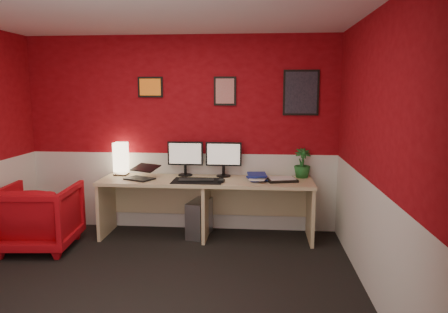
{
  "coord_description": "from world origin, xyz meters",
  "views": [
    {
      "loc": [
        1.02,
        -3.61,
        1.8
      ],
      "look_at": [
        0.6,
        1.21,
        1.05
      ],
      "focal_mm": 33.87,
      "sensor_mm": 36.0,
      "label": 1
    }
  ],
  "objects_px": {
    "potted_plant": "(302,163)",
    "armchair": "(39,217)",
    "zen_tray": "(281,180)",
    "shoji_lamp": "(121,160)",
    "pc_tower": "(199,218)",
    "monitor_left": "(185,153)",
    "monitor_right": "(224,154)",
    "desk": "(206,208)",
    "laptop": "(139,171)"
  },
  "relations": [
    {
      "from": "desk",
      "to": "monitor_left",
      "type": "height_order",
      "value": "monitor_left"
    },
    {
      "from": "laptop",
      "to": "pc_tower",
      "type": "xyz_separation_m",
      "value": [
        0.72,
        0.11,
        -0.61
      ]
    },
    {
      "from": "shoji_lamp",
      "to": "armchair",
      "type": "xyz_separation_m",
      "value": [
        -0.73,
        -0.74,
        -0.55
      ]
    },
    {
      "from": "monitor_right",
      "to": "shoji_lamp",
      "type": "bearing_deg",
      "value": -179.67
    },
    {
      "from": "laptop",
      "to": "monitor_right",
      "type": "bearing_deg",
      "value": 41.35
    },
    {
      "from": "desk",
      "to": "zen_tray",
      "type": "bearing_deg",
      "value": -0.56
    },
    {
      "from": "monitor_right",
      "to": "potted_plant",
      "type": "height_order",
      "value": "monitor_right"
    },
    {
      "from": "potted_plant",
      "to": "monitor_left",
      "type": "bearing_deg",
      "value": -179.82
    },
    {
      "from": "potted_plant",
      "to": "armchair",
      "type": "xyz_separation_m",
      "value": [
        -3.04,
        -0.77,
        -0.54
      ]
    },
    {
      "from": "laptop",
      "to": "monitor_right",
      "type": "distance_m",
      "value": 1.06
    },
    {
      "from": "shoji_lamp",
      "to": "pc_tower",
      "type": "bearing_deg",
      "value": -8.49
    },
    {
      "from": "laptop",
      "to": "pc_tower",
      "type": "relative_size",
      "value": 0.73
    },
    {
      "from": "shoji_lamp",
      "to": "monitor_right",
      "type": "height_order",
      "value": "monitor_right"
    },
    {
      "from": "desk",
      "to": "laptop",
      "type": "relative_size",
      "value": 7.88
    },
    {
      "from": "desk",
      "to": "monitor_left",
      "type": "relative_size",
      "value": 4.48
    },
    {
      "from": "laptop",
      "to": "monitor_left",
      "type": "distance_m",
      "value": 0.62
    },
    {
      "from": "zen_tray",
      "to": "pc_tower",
      "type": "relative_size",
      "value": 0.78
    },
    {
      "from": "desk",
      "to": "monitor_left",
      "type": "xyz_separation_m",
      "value": [
        -0.3,
        0.22,
        0.66
      ]
    },
    {
      "from": "shoji_lamp",
      "to": "monitor_left",
      "type": "bearing_deg",
      "value": 1.55
    },
    {
      "from": "zen_tray",
      "to": "armchair",
      "type": "bearing_deg",
      "value": -169.17
    },
    {
      "from": "potted_plant",
      "to": "monitor_right",
      "type": "bearing_deg",
      "value": -178.85
    },
    {
      "from": "zen_tray",
      "to": "shoji_lamp",
      "type": "bearing_deg",
      "value": 174.15
    },
    {
      "from": "desk",
      "to": "potted_plant",
      "type": "relative_size",
      "value": 7.13
    },
    {
      "from": "zen_tray",
      "to": "armchair",
      "type": "height_order",
      "value": "zen_tray"
    },
    {
      "from": "monitor_left",
      "to": "monitor_right",
      "type": "relative_size",
      "value": 1.0
    },
    {
      "from": "desk",
      "to": "potted_plant",
      "type": "bearing_deg",
      "value": 10.93
    },
    {
      "from": "zen_tray",
      "to": "pc_tower",
      "type": "height_order",
      "value": "zen_tray"
    },
    {
      "from": "shoji_lamp",
      "to": "pc_tower",
      "type": "distance_m",
      "value": 1.26
    },
    {
      "from": "zen_tray",
      "to": "armchair",
      "type": "relative_size",
      "value": 0.42
    },
    {
      "from": "monitor_left",
      "to": "pc_tower",
      "type": "bearing_deg",
      "value": -41.21
    },
    {
      "from": "monitor_right",
      "to": "pc_tower",
      "type": "relative_size",
      "value": 1.29
    },
    {
      "from": "monitor_left",
      "to": "potted_plant",
      "type": "xyz_separation_m",
      "value": [
        1.48,
        0.0,
        -0.11
      ]
    },
    {
      "from": "desk",
      "to": "shoji_lamp",
      "type": "height_order",
      "value": "shoji_lamp"
    },
    {
      "from": "shoji_lamp",
      "to": "pc_tower",
      "type": "height_order",
      "value": "shoji_lamp"
    },
    {
      "from": "potted_plant",
      "to": "desk",
      "type": "bearing_deg",
      "value": -169.07
    },
    {
      "from": "monitor_left",
      "to": "monitor_right",
      "type": "bearing_deg",
      "value": -1.74
    },
    {
      "from": "shoji_lamp",
      "to": "potted_plant",
      "type": "xyz_separation_m",
      "value": [
        2.31,
        0.03,
        -0.02
      ]
    },
    {
      "from": "laptop",
      "to": "zen_tray",
      "type": "xyz_separation_m",
      "value": [
        1.73,
        0.05,
        -0.09
      ]
    },
    {
      "from": "monitor_left",
      "to": "armchair",
      "type": "height_order",
      "value": "monitor_left"
    },
    {
      "from": "shoji_lamp",
      "to": "armchair",
      "type": "height_order",
      "value": "shoji_lamp"
    },
    {
      "from": "monitor_left",
      "to": "armchair",
      "type": "bearing_deg",
      "value": -154.02
    },
    {
      "from": "zen_tray",
      "to": "potted_plant",
      "type": "bearing_deg",
      "value": 41.79
    },
    {
      "from": "laptop",
      "to": "potted_plant",
      "type": "height_order",
      "value": "potted_plant"
    },
    {
      "from": "monitor_left",
      "to": "potted_plant",
      "type": "height_order",
      "value": "monitor_left"
    },
    {
      "from": "zen_tray",
      "to": "potted_plant",
      "type": "xyz_separation_m",
      "value": [
        0.26,
        0.24,
        0.17
      ]
    },
    {
      "from": "laptop",
      "to": "zen_tray",
      "type": "relative_size",
      "value": 0.94
    },
    {
      "from": "desk",
      "to": "laptop",
      "type": "xyz_separation_m",
      "value": [
        -0.81,
        -0.06,
        0.47
      ]
    },
    {
      "from": "potted_plant",
      "to": "laptop",
      "type": "bearing_deg",
      "value": -171.69
    },
    {
      "from": "potted_plant",
      "to": "armchair",
      "type": "height_order",
      "value": "potted_plant"
    },
    {
      "from": "monitor_right",
      "to": "zen_tray",
      "type": "bearing_deg",
      "value": -16.81
    }
  ]
}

